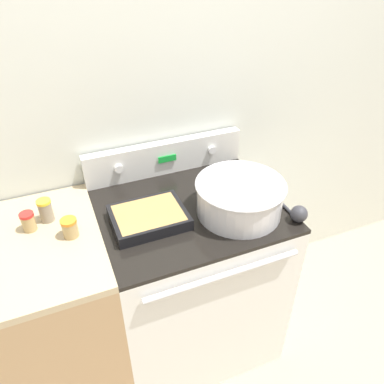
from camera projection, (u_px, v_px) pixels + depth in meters
The scene contains 10 objects.
kitchen_wall at pixel (159, 103), 1.73m from camera, with size 8.00×0.05×2.50m.
stove_range at pixel (190, 278), 1.90m from camera, with size 0.79×0.71×0.91m.
control_panel at pixel (165, 157), 1.83m from camera, with size 0.79×0.07×0.16m.
side_counter at pixel (55, 319), 1.69m from camera, with size 0.53×0.68×0.93m.
mixing_bowl at pixel (240, 196), 1.56m from camera, with size 0.38×0.38×0.15m.
casserole_dish at pixel (149, 217), 1.53m from camera, with size 0.30×0.24×0.05m.
ladle at pixel (297, 212), 1.55m from camera, with size 0.07×0.30×0.07m.
spice_jar_orange_cap at pixel (70, 228), 1.44m from camera, with size 0.06×0.06×0.08m.
spice_jar_yellow_cap at pixel (46, 210), 1.51m from camera, with size 0.06×0.06×0.10m.
spice_jar_red_cap at pixel (28, 221), 1.47m from camera, with size 0.06×0.06×0.08m.
Camera 1 is at (-0.49, -0.87, 1.91)m, focal length 35.00 mm.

